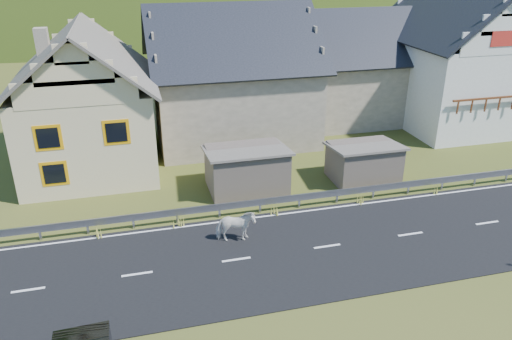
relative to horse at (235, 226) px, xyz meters
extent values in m
plane|color=#344212|center=(3.71, -1.44, -0.76)|extent=(160.00, 160.00, 0.00)
cube|color=black|center=(3.71, -1.44, -0.74)|extent=(60.00, 7.00, 0.04)
cube|color=silver|center=(3.71, -1.44, -0.71)|extent=(60.00, 6.60, 0.01)
cube|color=#93969B|center=(3.71, 2.24, -0.18)|extent=(28.00, 0.08, 0.34)
cube|color=#93969B|center=(-8.29, 2.26, -0.41)|extent=(0.10, 0.06, 0.70)
cube|color=#93969B|center=(-6.29, 2.26, -0.41)|extent=(0.10, 0.06, 0.70)
cube|color=#93969B|center=(-4.29, 2.26, -0.41)|extent=(0.10, 0.06, 0.70)
cube|color=#93969B|center=(-2.29, 2.26, -0.41)|extent=(0.10, 0.06, 0.70)
cube|color=#93969B|center=(-0.29, 2.26, -0.41)|extent=(0.10, 0.06, 0.70)
cube|color=#93969B|center=(1.71, 2.26, -0.41)|extent=(0.10, 0.06, 0.70)
cube|color=#93969B|center=(3.71, 2.26, -0.41)|extent=(0.10, 0.06, 0.70)
cube|color=#93969B|center=(5.71, 2.26, -0.41)|extent=(0.10, 0.06, 0.70)
cube|color=#93969B|center=(7.71, 2.26, -0.41)|extent=(0.10, 0.06, 0.70)
cube|color=#93969B|center=(9.71, 2.26, -0.41)|extent=(0.10, 0.06, 0.70)
cube|color=#93969B|center=(11.71, 2.26, -0.41)|extent=(0.10, 0.06, 0.70)
cube|color=#93969B|center=(13.71, 2.26, -0.41)|extent=(0.10, 0.06, 0.70)
cube|color=#93969B|center=(15.71, 2.26, -0.41)|extent=(0.10, 0.06, 0.70)
cube|color=#65574D|center=(1.71, 5.06, 0.34)|extent=(4.30, 3.30, 2.40)
cube|color=#65574D|center=(8.21, 4.56, 0.24)|extent=(3.80, 2.90, 2.20)
cube|color=beige|center=(-6.29, 10.56, 1.74)|extent=(7.00, 9.00, 5.00)
cube|color=orange|center=(-7.89, 6.06, 2.64)|extent=(1.30, 0.12, 1.30)
cube|color=orange|center=(-4.69, 6.06, 2.64)|extent=(1.30, 0.12, 1.30)
cube|color=orange|center=(-7.89, 6.06, 0.74)|extent=(1.30, 0.12, 1.30)
cube|color=tan|center=(-8.29, 12.06, 5.80)|extent=(0.70, 0.70, 2.40)
cube|color=tan|center=(2.71, 13.56, 1.74)|extent=(10.00, 9.00, 5.00)
cube|color=tan|center=(12.71, 15.56, 1.54)|extent=(9.00, 8.00, 4.60)
cube|color=white|center=(18.71, 12.56, 2.24)|extent=(8.00, 10.00, 6.00)
cube|color=red|center=(18.71, 7.53, 6.04)|extent=(2.60, 0.06, 0.90)
cube|color=maroon|center=(18.71, 7.31, 2.44)|extent=(6.80, 0.12, 0.12)
ellipsoid|color=#223A10|center=(8.71, 178.56, -20.76)|extent=(440.00, 280.00, 260.00)
imported|color=silver|center=(0.00, 0.00, 0.00)|extent=(0.96, 1.78, 1.44)
camera|label=1|loc=(-3.83, -18.34, 11.00)|focal=35.00mm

